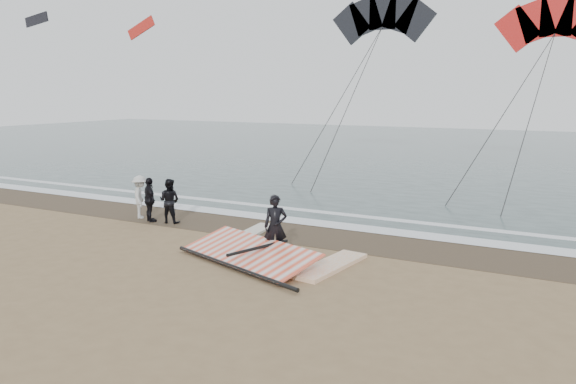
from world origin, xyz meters
The scene contains 13 objects.
ground centered at (0.00, 0.00, 0.00)m, with size 120.00×120.00×0.00m, color #8C704C.
sea centered at (0.00, 33.00, 0.01)m, with size 120.00×54.00×0.02m, color #233838.
wet_sand centered at (0.00, 4.50, 0.01)m, with size 120.00×2.80×0.01m, color #4C3D2B.
foam_near centered at (0.00, 5.90, 0.03)m, with size 120.00×0.90×0.01m, color white.
foam_far centered at (0.00, 7.60, 0.03)m, with size 120.00×0.45×0.01m, color white.
man_main centered at (0.35, 1.77, 0.87)m, with size 0.63×0.41×1.73m, color black.
board_white centered at (2.07, 1.60, 0.05)m, with size 0.75×2.68×0.11m, color white.
board_cream centered at (-1.56, 3.76, 0.04)m, with size 0.57×2.13×0.09m, color beige.
trio_cluster centered at (-5.64, 3.63, 0.78)m, with size 2.36×1.27×1.56m.
sail_rig centered at (-0.09, 1.11, 0.20)m, with size 4.53×3.01×0.52m.
kite_red centered at (5.82, 22.18, 7.80)m, with size 6.74×6.32×14.50m.
kite_dark centered at (-3.66, 22.26, 8.61)m, with size 7.12×5.67×13.89m.
distant_kites centered at (-36.96, 28.00, 12.20)m, with size 19.88×4.12×7.00m.
Camera 1 is at (7.59, -11.24, 4.48)m, focal length 35.00 mm.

